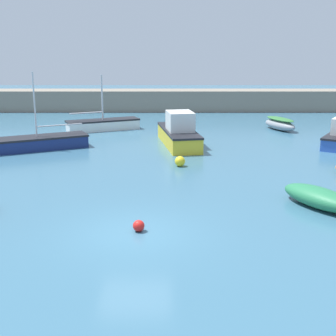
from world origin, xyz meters
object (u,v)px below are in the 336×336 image
at_px(motorboat_grey_hull, 179,133).
at_px(open_tender_yellow, 319,198).
at_px(mooring_buoy_yellow, 180,161).
at_px(sailboat_twin_hulled, 103,125).
at_px(rowboat_with_red_cover, 280,124).
at_px(mooring_buoy_red, 138,226).
at_px(sailboat_short_mast, 37,143).

height_order(motorboat_grey_hull, open_tender_yellow, motorboat_grey_hull).
bearing_deg(open_tender_yellow, mooring_buoy_yellow, 7.17).
height_order(sailboat_twin_hulled, open_tender_yellow, sailboat_twin_hulled).
distance_m(sailboat_twin_hulled, rowboat_with_red_cover, 13.14).
bearing_deg(mooring_buoy_red, rowboat_with_red_cover, 64.59).
bearing_deg(sailboat_short_mast, rowboat_with_red_cover, 177.09).
relative_size(motorboat_grey_hull, mooring_buoy_yellow, 11.74).
distance_m(sailboat_twin_hulled, open_tender_yellow, 20.12).
distance_m(rowboat_with_red_cover, mooring_buoy_red, 21.69).
distance_m(sailboat_short_mast, mooring_buoy_red, 14.63).
bearing_deg(rowboat_with_red_cover, sailboat_short_mast, -91.25).
distance_m(sailboat_twin_hulled, sailboat_short_mast, 7.28).
bearing_deg(rowboat_with_red_cover, sailboat_twin_hulled, -113.27).
height_order(sailboat_short_mast, mooring_buoy_yellow, sailboat_short_mast).
distance_m(open_tender_yellow, mooring_buoy_yellow, 8.24).
distance_m(open_tender_yellow, sailboat_short_mast, 17.28).
bearing_deg(rowboat_with_red_cover, mooring_buoy_yellow, -59.16).
relative_size(open_tender_yellow, mooring_buoy_red, 8.89).
height_order(sailboat_twin_hulled, rowboat_with_red_cover, sailboat_twin_hulled).
distance_m(sailboat_short_mast, mooring_buoy_yellow, 9.46).
relative_size(sailboat_twin_hulled, mooring_buoy_red, 13.73).
height_order(sailboat_short_mast, mooring_buoy_red, sailboat_short_mast).
height_order(sailboat_short_mast, rowboat_with_red_cover, sailboat_short_mast).
relative_size(motorboat_grey_hull, rowboat_with_red_cover, 1.84).
xyz_separation_m(rowboat_with_red_cover, mooring_buoy_red, (-9.31, -19.59, -0.27)).
xyz_separation_m(mooring_buoy_yellow, mooring_buoy_red, (-1.61, -8.79, -0.07)).
bearing_deg(rowboat_with_red_cover, motorboat_grey_hull, -77.83).
bearing_deg(motorboat_grey_hull, mooring_buoy_red, 163.88).
bearing_deg(sailboat_short_mast, open_tender_yellow, 117.42).
height_order(motorboat_grey_hull, sailboat_twin_hulled, sailboat_twin_hulled).
distance_m(motorboat_grey_hull, sailboat_short_mast, 8.67).
relative_size(open_tender_yellow, rowboat_with_red_cover, 1.03).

